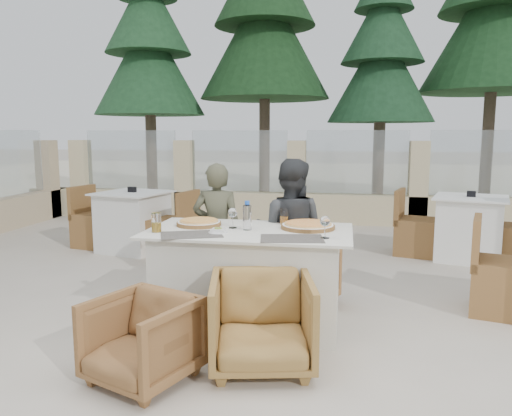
% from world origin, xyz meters
% --- Properties ---
extents(ground, '(80.00, 80.00, 0.00)m').
position_xyz_m(ground, '(0.00, 0.00, 0.00)').
color(ground, '#BFB4A3').
rests_on(ground, ground).
extents(sand_patch, '(30.00, 16.00, 0.01)m').
position_xyz_m(sand_patch, '(0.00, 14.00, 0.01)').
color(sand_patch, beige).
rests_on(sand_patch, ground).
extents(perimeter_wall_far, '(10.00, 0.34, 1.60)m').
position_xyz_m(perimeter_wall_far, '(0.00, 4.80, 0.80)').
color(perimeter_wall_far, beige).
rests_on(perimeter_wall_far, ground).
extents(pine_far_left, '(2.42, 2.42, 5.50)m').
position_xyz_m(pine_far_left, '(-3.50, 7.00, 2.75)').
color(pine_far_left, '#214D29').
rests_on(pine_far_left, ground).
extents(pine_mid_left, '(2.86, 2.86, 6.50)m').
position_xyz_m(pine_mid_left, '(-1.00, 7.50, 3.25)').
color(pine_mid_left, '#1A3D1C').
rests_on(pine_mid_left, ground).
extents(pine_centre, '(2.20, 2.20, 5.00)m').
position_xyz_m(pine_centre, '(1.50, 7.20, 2.50)').
color(pine_centre, '#1E4728').
rests_on(pine_centre, ground).
extents(pine_mid_right, '(2.99, 2.99, 6.80)m').
position_xyz_m(pine_mid_right, '(3.80, 7.80, 3.40)').
color(pine_mid_right, '#1C4420').
rests_on(pine_mid_right, ground).
extents(dining_table, '(1.60, 0.90, 0.77)m').
position_xyz_m(dining_table, '(0.10, 0.08, 0.39)').
color(dining_table, beige).
rests_on(dining_table, ground).
extents(placemat_near_left, '(0.53, 0.44, 0.00)m').
position_xyz_m(placemat_near_left, '(-0.29, -0.19, 0.77)').
color(placemat_near_left, '#534E47').
rests_on(placemat_near_left, dining_table).
extents(placemat_near_right, '(0.49, 0.37, 0.00)m').
position_xyz_m(placemat_near_right, '(0.46, -0.19, 0.77)').
color(placemat_near_right, '#514B45').
rests_on(placemat_near_right, dining_table).
extents(pizza_left, '(0.38, 0.38, 0.05)m').
position_xyz_m(pizza_left, '(-0.35, 0.19, 0.79)').
color(pizza_left, orange).
rests_on(pizza_left, dining_table).
extents(pizza_right, '(0.49, 0.49, 0.06)m').
position_xyz_m(pizza_right, '(0.55, 0.22, 0.80)').
color(pizza_right, orange).
rests_on(pizza_right, dining_table).
extents(water_bottle, '(0.07, 0.07, 0.23)m').
position_xyz_m(water_bottle, '(0.08, 0.08, 0.89)').
color(water_bottle, '#AEC6E5').
rests_on(water_bottle, dining_table).
extents(wine_glass_centre, '(0.09, 0.09, 0.18)m').
position_xyz_m(wine_glass_centre, '(-0.05, 0.13, 0.86)').
color(wine_glass_centre, white).
rests_on(wine_glass_centre, dining_table).
extents(wine_glass_corner, '(0.08, 0.08, 0.18)m').
position_xyz_m(wine_glass_corner, '(0.70, -0.13, 0.86)').
color(wine_glass_corner, white).
rests_on(wine_glass_corner, dining_table).
extents(beer_glass_left, '(0.10, 0.10, 0.15)m').
position_xyz_m(beer_glass_left, '(-0.59, -0.13, 0.84)').
color(beer_glass_left, gold).
rests_on(beer_glass_left, dining_table).
extents(beer_glass_right, '(0.08, 0.08, 0.13)m').
position_xyz_m(beer_glass_right, '(0.34, 0.37, 0.84)').
color(beer_glass_right, orange).
rests_on(beer_glass_right, dining_table).
extents(olive_dish, '(0.14, 0.14, 0.04)m').
position_xyz_m(olive_dish, '(-0.11, -0.08, 0.79)').
color(olive_dish, silver).
rests_on(olive_dish, dining_table).
extents(armchair_far_left, '(0.71, 0.73, 0.65)m').
position_xyz_m(armchair_far_left, '(-0.36, 0.59, 0.32)').
color(armchair_far_left, olive).
rests_on(armchair_far_left, ground).
extents(armchair_far_right, '(0.75, 0.76, 0.54)m').
position_xyz_m(armchair_far_right, '(0.45, 0.58, 0.27)').
color(armchair_far_right, '#996537').
rests_on(armchair_far_right, ground).
extents(armchair_near_left, '(0.75, 0.76, 0.53)m').
position_xyz_m(armchair_near_left, '(-0.37, -0.97, 0.27)').
color(armchair_near_left, brown).
rests_on(armchair_near_left, ground).
extents(armchair_near_right, '(0.78, 0.80, 0.62)m').
position_xyz_m(armchair_near_right, '(0.32, -0.65, 0.31)').
color(armchair_near_right, olive).
rests_on(armchair_near_right, ground).
extents(diner_left, '(0.48, 0.33, 1.26)m').
position_xyz_m(diner_left, '(-0.33, 0.70, 0.63)').
color(diner_left, '#4A4A36').
rests_on(diner_left, ground).
extents(diner_right, '(0.69, 0.57, 1.31)m').
position_xyz_m(diner_right, '(0.36, 0.60, 0.65)').
color(diner_right, '#333538').
rests_on(diner_right, ground).
extents(bg_table_a, '(1.78, 1.15, 0.77)m').
position_xyz_m(bg_table_a, '(-1.88, 2.31, 0.39)').
color(bg_table_a, silver).
rests_on(bg_table_a, ground).
extents(bg_table_b, '(1.80, 1.22, 0.77)m').
position_xyz_m(bg_table_b, '(2.32, 2.58, 0.39)').
color(bg_table_b, white).
rests_on(bg_table_b, ground).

